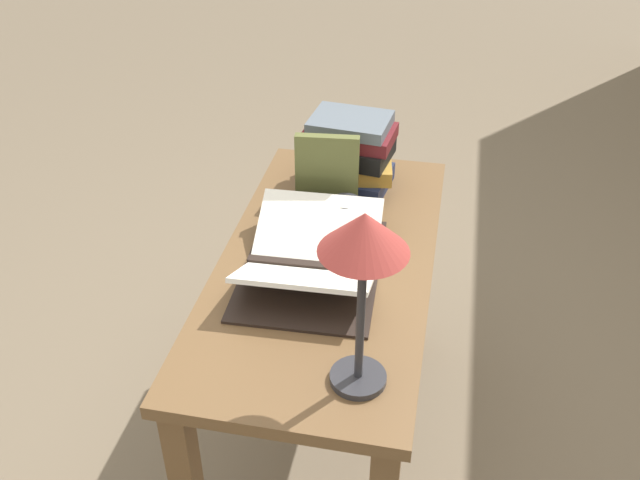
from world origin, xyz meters
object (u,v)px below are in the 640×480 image
at_px(book_standing_upright, 327,175).
at_px(reading_lamp, 364,249).
at_px(coffee_mug, 346,214).
at_px(book_stack_tall, 350,154).
at_px(open_book, 311,260).

relative_size(book_standing_upright, reading_lamp, 0.57).
relative_size(book_standing_upright, coffee_mug, 2.14).
relative_size(book_stack_tall, book_standing_upright, 1.15).
bearing_deg(open_book, reading_lamp, 24.03).
bearing_deg(book_stack_tall, reading_lamp, 10.82).
xyz_separation_m(book_standing_upright, reading_lamp, (0.65, 0.19, 0.22)).
xyz_separation_m(open_book, coffee_mug, (-0.21, 0.05, 0.01)).
bearing_deg(open_book, coffee_mug, 163.28).
xyz_separation_m(book_stack_tall, coffee_mug, (0.23, 0.03, -0.07)).
distance_m(book_stack_tall, coffee_mug, 0.24).
bearing_deg(book_standing_upright, coffee_mug, 37.46).
height_order(reading_lamp, coffee_mug, reading_lamp).
height_order(book_stack_tall, coffee_mug, book_stack_tall).
xyz_separation_m(book_stack_tall, book_standing_upright, (0.16, -0.04, 0.01)).
relative_size(book_stack_tall, reading_lamp, 0.66).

